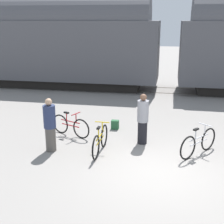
{
  "coord_description": "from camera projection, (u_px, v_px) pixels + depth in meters",
  "views": [
    {
      "loc": [
        0.13,
        -7.8,
        4.02
      ],
      "look_at": [
        -1.66,
        1.71,
        1.1
      ],
      "focal_mm": 50.0,
      "sensor_mm": 36.0,
      "label": 1
    }
  ],
  "objects": [
    {
      "name": "backpack",
      "position": [
        115.0,
        125.0,
        11.74
      ],
      "size": [
        0.28,
        0.2,
        0.34
      ],
      "color": "#235633",
      "rests_on": "ground_plane"
    },
    {
      "name": "person_in_grey",
      "position": [
        143.0,
        119.0,
        10.21
      ],
      "size": [
        0.37,
        0.37,
        1.69
      ],
      "rotation": [
        0.0,
        0.0,
        0.97
      ],
      "color": "black",
      "rests_on": "ground_plane"
    },
    {
      "name": "rail_far",
      "position": [
        167.0,
        88.0,
        18.73
      ],
      "size": [
        68.29,
        0.07,
        0.01
      ],
      "primitive_type": "cube",
      "color": "#4C4238",
      "rests_on": "ground_plane"
    },
    {
      "name": "freight_train",
      "position": [
        170.0,
        41.0,
        17.26
      ],
      "size": [
        56.29,
        3.03,
        5.33
      ],
      "color": "black",
      "rests_on": "ground_plane"
    },
    {
      "name": "bicycle_yellow",
      "position": [
        100.0,
        141.0,
        9.61
      ],
      "size": [
        0.46,
        1.74,
        0.92
      ],
      "color": "black",
      "rests_on": "ground_plane"
    },
    {
      "name": "rail_near",
      "position": [
        167.0,
        93.0,
        17.38
      ],
      "size": [
        68.29,
        0.07,
        0.01
      ],
      "primitive_type": "cube",
      "color": "#4C4238",
      "rests_on": "ground_plane"
    },
    {
      "name": "bicycle_silver",
      "position": [
        198.0,
        143.0,
        9.47
      ],
      "size": [
        1.16,
        1.44,
        0.92
      ],
      "color": "black",
      "rests_on": "ground_plane"
    },
    {
      "name": "person_in_navy",
      "position": [
        50.0,
        125.0,
        9.63
      ],
      "size": [
        0.38,
        0.38,
        1.7
      ],
      "rotation": [
        0.0,
        0.0,
        0.9
      ],
      "color": "#514C47",
      "rests_on": "ground_plane"
    },
    {
      "name": "bicycle_maroon",
      "position": [
        71.0,
        126.0,
        11.0
      ],
      "size": [
        1.56,
        0.68,
        0.88
      ],
      "color": "black",
      "rests_on": "ground_plane"
    },
    {
      "name": "ground_plane",
      "position": [
        160.0,
        171.0,
        8.52
      ],
      "size": [
        80.0,
        80.0,
        0.0
      ],
      "primitive_type": "plane",
      "color": "gray"
    }
  ]
}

